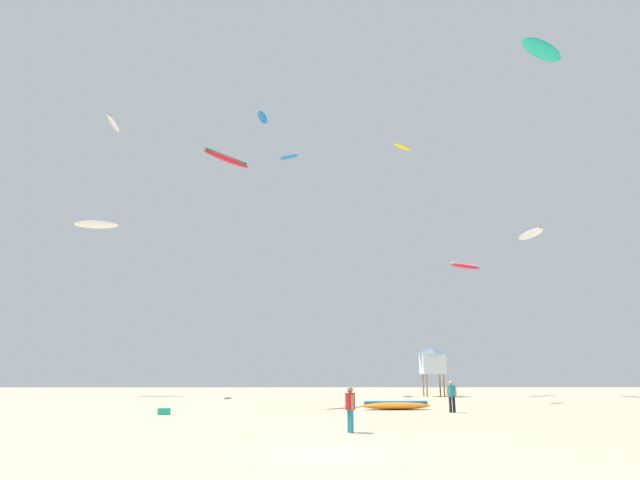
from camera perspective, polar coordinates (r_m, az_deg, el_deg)
The scene contains 15 objects.
ground_plane at distance 15.03m, azimuth 0.76°, elevation -22.23°, with size 120.00×120.00×0.00m, color #C6B28C.
person_foreground at distance 19.83m, azimuth 3.31°, elevation -17.54°, with size 0.36×0.50×1.59m.
person_midground at distance 30.06m, azimuth 14.11°, elevation -15.92°, with size 0.54×0.37×1.64m.
kite_grounded_near at distance 31.80m, azimuth 8.26°, elevation -17.38°, with size 4.10×1.47×0.47m.
lifeguard_tower at distance 48.77m, azimuth 12.11°, elevation -12.71°, with size 2.30×2.30×4.15m.
cooler_box at distance 29.01m, azimuth -16.59°, elevation -17.43°, with size 0.56×0.36×0.32m, color #19B29E.
kite_aloft_0 at distance 55.72m, azimuth -21.55°, elevation 11.71°, with size 1.41×3.62×0.85m.
kite_aloft_1 at distance 55.60m, azimuth -23.15°, elevation 1.54°, with size 4.34×1.56×0.81m.
kite_aloft_2 at distance 37.60m, azimuth -10.13°, elevation 8.70°, with size 3.46×3.70×0.98m.
kite_aloft_3 at distance 38.45m, azimuth 22.99°, elevation 18.48°, with size 3.92×3.15×0.79m.
kite_aloft_4 at distance 52.37m, azimuth 15.51°, elevation -2.77°, with size 3.84×2.86×0.65m.
kite_aloft_5 at distance 56.41m, azimuth -6.25°, elevation 13.11°, with size 1.24×2.89×0.62m.
kite_aloft_6 at distance 43.34m, azimuth 8.95°, elevation 9.96°, with size 1.96×1.81×0.30m.
kite_aloft_7 at distance 53.38m, azimuth -3.38°, elevation 9.01°, with size 2.16×1.61×0.31m.
kite_aloft_8 at distance 53.38m, azimuth 21.91°, elevation 0.59°, with size 1.64×4.16×0.62m.
Camera 1 is at (-0.33, -14.87, 2.12)m, focal length 29.43 mm.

